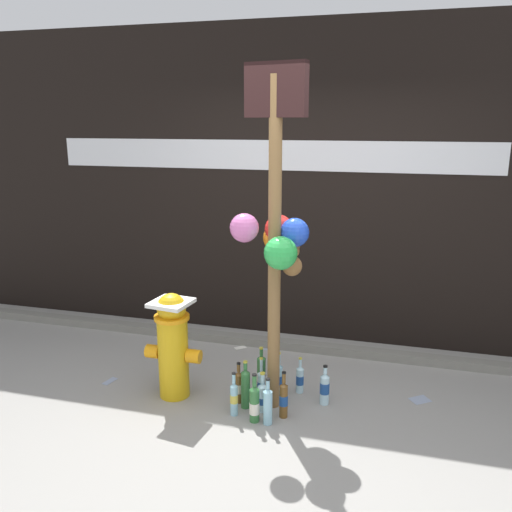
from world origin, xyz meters
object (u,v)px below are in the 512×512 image
Objects in this scene: bottle_11 at (234,398)px; fire_hydrant at (173,343)px; bottle_0 at (261,374)px; bottle_1 at (325,388)px; bottle_5 at (261,384)px; bottle_7 at (246,388)px; bottle_10 at (284,399)px; bottle_2 at (262,396)px; bottle_6 at (300,379)px; memorial_post at (277,223)px; bottle_9 at (268,405)px; bottle_4 at (254,404)px; bottle_3 at (239,386)px; bottle_8 at (278,379)px.

fire_hydrant is at bearing 163.82° from bottle_11.
bottle_0 is 0.52m from bottle_1.
bottle_5 is (-0.49, -0.07, -0.00)m from bottle_1.
bottle_10 is at bearing -10.42° from bottle_7.
bottle_2 is 0.82× the size of bottle_7.
memorial_post is at bearing -122.64° from bottle_6.
bottle_9 is at bearing -14.43° from fire_hydrant.
fire_hydrant is at bearing 176.77° from bottle_7.
memorial_post reaches higher than bottle_5.
memorial_post is at bearing 26.30° from bottle_7.
bottle_1 is at bearing 16.31° from memorial_post.
fire_hydrant is 2.71× the size of bottle_2.
bottle_10 is (0.19, 0.11, 0.00)m from bottle_4.
bottle_4 is (-0.09, -0.27, -1.29)m from memorial_post.
fire_hydrant is at bearing -171.31° from bottle_5.
memorial_post is 1.32m from bottle_9.
bottle_10 is (0.10, -0.16, -1.29)m from memorial_post.
bottle_3 is at bearing -122.42° from bottle_0.
memorial_post reaches higher than bottle_4.
bottle_2 is at bearing -152.68° from bottle_1.
bottle_4 is (-0.02, -0.16, 0.02)m from bottle_2.
bottle_6 is (0.22, 0.35, -0.00)m from bottle_2.
memorial_post is 6.54× the size of bottle_7.
bottle_8 is at bearing 12.46° from fire_hydrant.
bottle_10 is at bearing -97.07° from bottle_6.
memorial_post is 1.29m from bottle_7.
bottle_7 is at bearing 169.58° from bottle_10.
bottle_8 is at bearing 89.54° from memorial_post.
bottle_6 is 0.79× the size of bottle_8.
bottle_3 is at bearing -171.22° from memorial_post.
bottle_11 is at bearing -117.92° from bottle_5.
bottle_8 is at bearing 45.65° from bottle_7.
bottle_7 is at bearing -159.94° from bottle_1.
bottle_5 is 0.99× the size of bottle_10.
bottle_9 is at bearing -67.49° from bottle_5.
bottle_4 is (0.06, -0.43, -0.02)m from bottle_0.
fire_hydrant is at bearing 176.14° from bottle_2.
bottle_4 is 0.98× the size of bottle_8.
bottle_4 is at bearing -97.51° from bottle_2.
bottle_0 is at bearing 77.86° from bottle_7.
fire_hydrant is 0.65m from bottle_11.
memorial_post is 1.31m from bottle_5.
bottle_9 is at bearing -38.98° from bottle_7.
bottle_0 is 1.08× the size of bottle_5.
bottle_10 is (0.10, -0.27, -0.01)m from bottle_8.
bottle_1 is 1.02× the size of bottle_2.
bottle_1 is 0.88× the size of bottle_10.
bottle_0 reaches higher than bottle_4.
bottle_4 is 0.40m from bottle_8.
bottle_6 is at bearing 57.36° from memorial_post.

